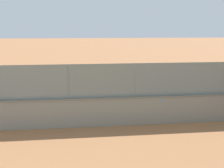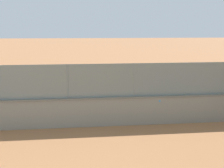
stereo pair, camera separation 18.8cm
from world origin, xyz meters
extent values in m
plane|color=#A36B42|center=(0.00, 0.00, 0.00)|extent=(260.00, 260.00, 0.00)
cube|color=gray|center=(-2.46, 10.05, 0.67)|extent=(29.36, 0.48, 1.34)
cube|color=slate|center=(-2.46, 10.05, 1.38)|extent=(29.36, 0.54, 0.08)
cube|color=gray|center=(-2.46, 10.05, 2.23)|extent=(28.77, 0.15, 1.62)
cylinder|color=gray|center=(-7.25, 10.03, 2.23)|extent=(0.07, 0.07, 1.62)
cylinder|color=gray|center=(-4.05, 10.05, 2.23)|extent=(0.07, 0.07, 1.62)
cylinder|color=gray|center=(-0.86, 10.06, 2.23)|extent=(0.07, 0.07, 1.62)
cylinder|color=#591919|center=(-5.46, 7.86, 0.40)|extent=(0.21, 0.21, 0.80)
cylinder|color=#591919|center=(-5.32, 8.00, 0.40)|extent=(0.21, 0.21, 0.80)
cylinder|color=#D14C42|center=(-5.39, 7.93, 1.10)|extent=(0.48, 0.48, 0.59)
cylinder|color=brown|center=(-5.57, 7.68, 1.22)|extent=(0.46, 0.46, 0.17)
cylinder|color=brown|center=(-4.96, 7.93, 1.22)|extent=(0.46, 0.46, 0.17)
sphere|color=brown|center=(-5.39, 7.93, 1.51)|extent=(0.23, 0.23, 0.23)
cylinder|color=black|center=(-5.39, 7.93, 1.61)|extent=(0.34, 0.34, 0.05)
cylinder|color=black|center=(-4.83, 7.80, 1.22)|extent=(0.24, 0.24, 0.04)
ellipsoid|color=#333338|center=(-4.68, 7.65, 1.22)|extent=(0.23, 0.23, 0.24)
cylinder|color=navy|center=(-2.02, 2.70, 0.38)|extent=(0.18, 0.18, 0.76)
cylinder|color=navy|center=(-2.22, 2.65, 0.38)|extent=(0.18, 0.18, 0.76)
cylinder|color=beige|center=(-2.12, 2.68, 1.04)|extent=(0.41, 0.41, 0.56)
cylinder|color=#936B4C|center=(-1.85, 2.80, 1.16)|extent=(0.22, 0.54, 0.16)
cylinder|color=#936B4C|center=(-2.48, 2.90, 1.16)|extent=(0.22, 0.54, 0.16)
sphere|color=#936B4C|center=(-2.12, 2.68, 1.43)|extent=(0.22, 0.22, 0.22)
cylinder|color=red|center=(-2.12, 2.68, 1.52)|extent=(0.28, 0.28, 0.05)
cylinder|color=black|center=(-2.52, 3.07, 1.16)|extent=(0.11, 0.30, 0.04)
ellipsoid|color=#333338|center=(-2.58, 3.28, 1.16)|extent=(0.10, 0.30, 0.24)
sphere|color=#3399D8|center=(-5.30, 10.18, 1.18)|extent=(0.14, 0.14, 0.14)
camera|label=1|loc=(-0.90, 24.78, 4.69)|focal=50.42mm
camera|label=2|loc=(-1.08, 24.81, 4.69)|focal=50.42mm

